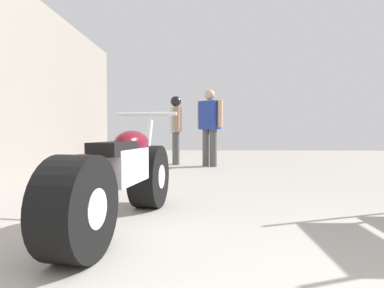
# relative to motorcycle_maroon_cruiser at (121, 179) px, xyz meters

# --- Properties ---
(ground_plane) EXTENTS (18.89, 18.89, 0.00)m
(ground_plane) POSITION_rel_motorcycle_maroon_cruiser_xyz_m (0.98, 2.20, -0.38)
(ground_plane) COLOR gray
(garage_partition_left) EXTENTS (0.08, 8.66, 2.96)m
(garage_partition_left) POSITION_rel_motorcycle_maroon_cruiser_xyz_m (-2.15, 2.20, 1.10)
(garage_partition_left) COLOR gray
(garage_partition_left) RESTS_ON ground_plane
(motorcycle_maroon_cruiser) EXTENTS (0.63, 2.04, 0.95)m
(motorcycle_maroon_cruiser) POSITION_rel_motorcycle_maroon_cruiser_xyz_m (0.00, 0.00, 0.00)
(motorcycle_maroon_cruiser) COLOR black
(motorcycle_maroon_cruiser) RESTS_ON ground_plane
(mechanic_in_blue) EXTENTS (0.61, 0.51, 1.71)m
(mechanic_in_blue) POSITION_rel_motorcycle_maroon_cruiser_xyz_m (0.75, 4.79, 0.58)
(mechanic_in_blue) COLOR #4C4C4C
(mechanic_in_blue) RESTS_ON ground_plane
(mechanic_with_helmet) EXTENTS (0.31, 0.64, 1.62)m
(mechanic_with_helmet) POSITION_rel_motorcycle_maroon_cruiser_xyz_m (-0.05, 5.23, 0.59)
(mechanic_with_helmet) COLOR #4C4C4C
(mechanic_with_helmet) RESTS_ON ground_plane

